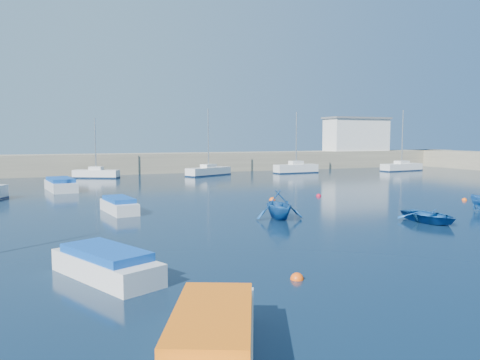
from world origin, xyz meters
name	(u,v)px	position (x,y,z in m)	size (l,w,h in m)	color
ground	(417,242)	(0.00, 0.00, 0.00)	(220.00, 220.00, 0.00)	#0C2036
back_wall	(172,163)	(0.00, 46.00, 1.30)	(96.00, 4.50, 2.60)	gray
harbor_office	(356,135)	(30.00, 46.00, 5.10)	(10.00, 4.00, 5.00)	silver
sailboat_5	(96,173)	(-10.35, 40.35, 0.53)	(5.32, 3.67, 6.96)	silver
sailboat_6	(209,171)	(2.92, 38.88, 0.56)	(6.39, 4.41, 8.23)	silver
sailboat_7	(296,168)	(14.99, 38.42, 0.64)	(6.11, 2.05, 8.07)	silver
sailboat_8	(402,167)	(30.76, 36.30, 0.57)	(6.69, 2.59, 8.52)	silver
motorboat_0	(106,264)	(-13.58, -0.27, 0.48)	(3.38, 4.86, 1.03)	silver
motorboat_1	(119,205)	(-11.30, 13.66, 0.46)	(1.97, 4.17, 0.98)	silver
motorboat_2	(61,185)	(-14.46, 28.03, 0.54)	(2.74, 5.78, 1.14)	silver
motorboat_3	(212,338)	(-12.17, -7.24, 0.54)	(3.54, 5.16, 1.14)	silver
dinghy_center	(429,216)	(4.27, 3.67, 0.36)	(2.49, 3.48, 0.72)	#16519D
dinghy_left	(279,205)	(-3.02, 7.82, 0.83)	(2.71, 3.14, 1.65)	#16519D
buoy_0	(297,279)	(-7.69, -2.81, 0.00)	(0.46, 0.46, 0.46)	#FF510D
buoy_1	(319,196)	(4.69, 15.96, 0.00)	(0.42, 0.42, 0.42)	red
buoy_2	(464,200)	(13.58, 9.76, 0.00)	(0.38, 0.38, 0.38)	#FF510D
buoy_3	(272,200)	(0.18, 15.19, 0.00)	(0.49, 0.49, 0.49)	#FF510D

